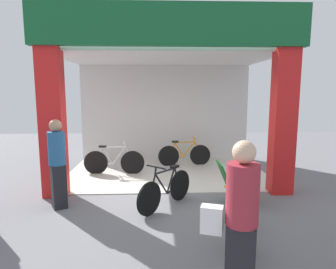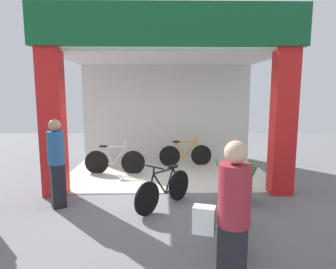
% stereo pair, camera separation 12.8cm
% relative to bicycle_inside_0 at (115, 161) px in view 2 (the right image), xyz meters
% --- Properties ---
extents(ground_plane, '(18.32, 18.32, 0.00)m').
position_rel_bicycle_inside_0_xyz_m(ground_plane, '(1.38, -1.54, -0.35)').
color(ground_plane, slate).
rests_on(ground_plane, ground).
extents(shop_facade, '(5.36, 3.52, 3.80)m').
position_rel_bicycle_inside_0_xyz_m(shop_facade, '(1.38, 0.04, 1.67)').
color(shop_facade, beige).
rests_on(shop_facade, ground).
extents(bicycle_inside_0, '(1.57, 0.43, 0.87)m').
position_rel_bicycle_inside_0_xyz_m(bicycle_inside_0, '(0.00, 0.00, 0.00)').
color(bicycle_inside_0, black).
rests_on(bicycle_inside_0, ground).
extents(bicycle_inside_1, '(1.53, 0.42, 0.84)m').
position_rel_bicycle_inside_0_xyz_m(bicycle_inside_1, '(1.91, 0.81, -0.01)').
color(bicycle_inside_1, black).
rests_on(bicycle_inside_1, ground).
extents(bicycle_parked_0, '(0.43, 1.55, 0.86)m').
position_rel_bicycle_inside_0_xyz_m(bicycle_parked_0, '(2.31, -3.36, -0.00)').
color(bicycle_parked_0, black).
rests_on(bicycle_parked_0, ground).
extents(bicycle_parked_1, '(1.01, 1.21, 0.84)m').
position_rel_bicycle_inside_0_xyz_m(bicycle_parked_1, '(1.28, -2.24, -0.01)').
color(bicycle_parked_1, black).
rests_on(bicycle_parked_1, ground).
extents(sandwich_board_sign, '(0.69, 0.52, 0.81)m').
position_rel_bicycle_inside_0_xyz_m(sandwich_board_sign, '(2.64, -2.04, 0.05)').
color(sandwich_board_sign, '#197226').
rests_on(sandwich_board_sign, ground).
extents(pedestrian_0, '(0.58, 0.39, 1.70)m').
position_rel_bicycle_inside_0_xyz_m(pedestrian_0, '(1.91, -4.84, 0.53)').
color(pedestrian_0, black).
rests_on(pedestrian_0, ground).
extents(pedestrian_2, '(0.42, 0.42, 1.65)m').
position_rel_bicycle_inside_0_xyz_m(pedestrian_2, '(-0.69, -2.18, 0.50)').
color(pedestrian_2, black).
rests_on(pedestrian_2, ground).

